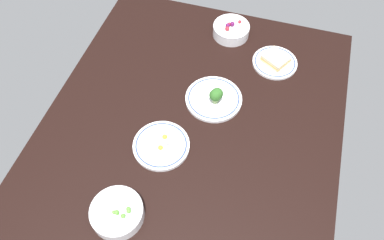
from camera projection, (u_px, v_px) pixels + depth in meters
The scene contains 6 objects.
dining_table at pixel (192, 126), 146.19cm from camera, with size 133.43×112.01×4.00cm, color black.
plate_eggs at pixel (162, 145), 137.66cm from camera, with size 20.90×20.90×4.94cm.
bowl_berries at pixel (231, 30), 169.51cm from camera, with size 16.43×16.43×7.04cm.
bowl_peas at pixel (117, 213), 121.60cm from camera, with size 17.38×17.38×6.26cm.
plate_broccoli at pixel (214, 98), 148.94cm from camera, with size 22.61×22.61×8.30cm.
plate_sandwich at pixel (275, 61), 160.78cm from camera, with size 19.08×19.08×4.29cm.
Camera 1 is at (77.12, 23.25, 124.02)cm, focal length 35.30 mm.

